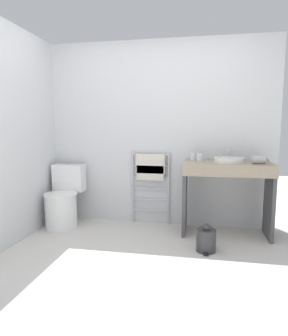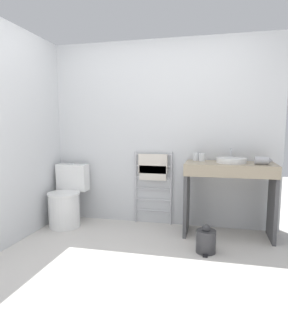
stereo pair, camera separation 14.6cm
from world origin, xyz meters
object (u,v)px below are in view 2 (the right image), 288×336
at_px(towel_radiator, 153,173).
at_px(trash_bin, 206,241).
at_px(sink_basin, 232,160).
at_px(hair_dryer, 262,160).
at_px(cup_near_edge, 202,157).
at_px(toilet, 67,200).
at_px(cup_near_wall, 196,157).

bearing_deg(towel_radiator, trash_bin, -47.29).
height_order(towel_radiator, sink_basin, towel_radiator).
bearing_deg(hair_dryer, towel_radiator, 166.78).
bearing_deg(towel_radiator, cup_near_edge, -11.79).
height_order(toilet, cup_near_wall, cup_near_wall).
relative_size(cup_near_edge, hair_dryer, 0.49).
relative_size(sink_basin, hair_dryer, 1.78).
distance_m(sink_basin, trash_bin, 0.99).
distance_m(towel_radiator, cup_near_edge, 0.69).
bearing_deg(cup_near_edge, sink_basin, -15.70).
distance_m(cup_near_edge, trash_bin, 1.03).
height_order(sink_basin, cup_near_edge, cup_near_edge).
height_order(sink_basin, cup_near_wall, cup_near_wall).
bearing_deg(cup_near_wall, towel_radiator, 172.02).
xyz_separation_m(sink_basin, trash_bin, (-0.25, -0.55, -0.78)).
bearing_deg(cup_near_wall, cup_near_edge, -34.75).
distance_m(towel_radiator, hair_dryer, 1.35).
relative_size(hair_dryer, trash_bin, 0.64).
height_order(hair_dryer, trash_bin, hair_dryer).
height_order(towel_radiator, cup_near_wall, cup_near_wall).
xyz_separation_m(toilet, hair_dryer, (2.39, 0.00, 0.59)).
height_order(toilet, trash_bin, toilet).
xyz_separation_m(cup_near_wall, cup_near_edge, (0.08, -0.05, 0.00)).
bearing_deg(hair_dryer, cup_near_edge, 165.42).
relative_size(towel_radiator, sink_basin, 2.85).
relative_size(cup_near_edge, trash_bin, 0.32).
bearing_deg(sink_basin, trash_bin, -114.50).
xyz_separation_m(toilet, towel_radiator, (1.09, 0.31, 0.36)).
xyz_separation_m(hair_dryer, trash_bin, (-0.57, -0.48, -0.79)).
height_order(cup_near_edge, hair_dryer, cup_near_edge).
xyz_separation_m(cup_near_edge, hair_dryer, (0.66, -0.17, -0.00)).
height_order(cup_near_edge, trash_bin, cup_near_edge).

